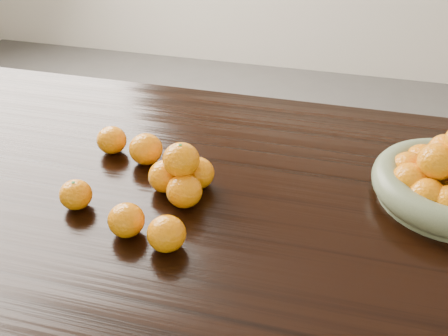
# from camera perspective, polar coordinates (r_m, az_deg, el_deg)

# --- Properties ---
(dining_table) EXTENTS (2.00, 1.00, 0.75)m
(dining_table) POSITION_cam_1_polar(r_m,az_deg,el_deg) (1.21, -0.78, -5.98)
(dining_table) COLOR black
(dining_table) RESTS_ON ground
(orange_pyramid) EXTENTS (0.15, 0.15, 0.13)m
(orange_pyramid) POSITION_cam_1_polar(r_m,az_deg,el_deg) (1.12, -4.82, -0.77)
(orange_pyramid) COLOR orange
(orange_pyramid) RESTS_ON dining_table
(loose_orange_0) EXTENTS (0.07, 0.07, 0.07)m
(loose_orange_0) POSITION_cam_1_polar(r_m,az_deg,el_deg) (1.13, -16.58, -2.94)
(loose_orange_0) COLOR orange
(loose_orange_0) RESTS_ON dining_table
(loose_orange_1) EXTENTS (0.08, 0.08, 0.07)m
(loose_orange_1) POSITION_cam_1_polar(r_m,az_deg,el_deg) (1.03, -11.10, -5.87)
(loose_orange_1) COLOR orange
(loose_orange_1) RESTS_ON dining_table
(loose_orange_2) EXTENTS (0.08, 0.08, 0.07)m
(loose_orange_2) POSITION_cam_1_polar(r_m,az_deg,el_deg) (0.99, -6.58, -7.46)
(loose_orange_2) COLOR orange
(loose_orange_2) RESTS_ON dining_table
(loose_orange_3) EXTENTS (0.08, 0.08, 0.07)m
(loose_orange_3) POSITION_cam_1_polar(r_m,az_deg,el_deg) (1.30, -12.71, 3.13)
(loose_orange_3) COLOR orange
(loose_orange_3) RESTS_ON dining_table
(loose_orange_4) EXTENTS (0.08, 0.08, 0.08)m
(loose_orange_4) POSITION_cam_1_polar(r_m,az_deg,el_deg) (1.24, -8.92, 2.15)
(loose_orange_4) COLOR orange
(loose_orange_4) RESTS_ON dining_table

